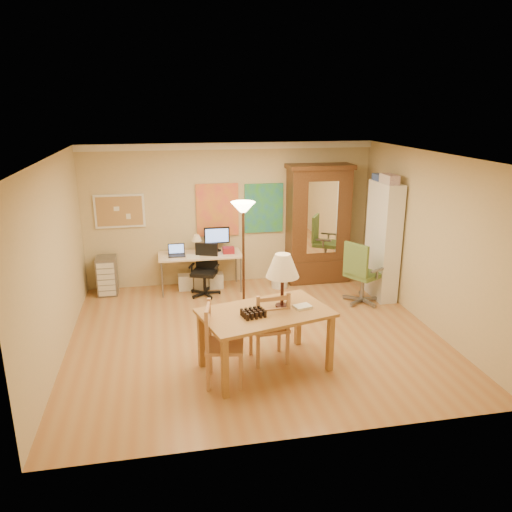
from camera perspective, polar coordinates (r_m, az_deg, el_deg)
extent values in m
plane|color=#AC6E3D|center=(7.71, -0.13, -9.01)|extent=(5.50, 5.50, 0.00)
cube|color=white|center=(9.39, -3.03, 12.46)|extent=(5.50, 0.08, 0.12)
cube|color=tan|center=(9.49, -15.32, 4.97)|extent=(0.90, 0.04, 0.62)
cube|color=gold|center=(9.53, -4.42, 5.27)|extent=(0.80, 0.04, 1.00)
cube|color=teal|center=(9.67, 0.90, 5.49)|extent=(0.75, 0.04, 0.95)
cube|color=brown|center=(6.48, 1.08, -6.51)|extent=(1.83, 1.37, 0.04)
cube|color=brown|center=(6.05, -3.57, -12.69)|extent=(0.09, 0.09, 0.77)
cube|color=brown|center=(6.68, 8.47, -9.84)|extent=(0.09, 0.09, 0.77)
cube|color=brown|center=(6.74, -6.29, -9.49)|extent=(0.09, 0.09, 0.77)
cube|color=brown|center=(7.31, 4.83, -7.25)|extent=(0.09, 0.09, 0.77)
cylinder|color=black|center=(6.63, 2.98, -5.67)|extent=(0.17, 0.17, 0.02)
cylinder|color=black|center=(6.55, 3.01, -3.99)|extent=(0.04, 0.04, 0.44)
cone|color=#FFE9C7|center=(6.43, 3.06, -1.09)|extent=(0.44, 0.44, 0.31)
cube|color=white|center=(6.60, 5.34, -5.78)|extent=(0.25, 0.21, 0.03)
cube|color=black|center=(6.31, -0.30, -6.54)|extent=(0.36, 0.31, 0.09)
cube|color=#AD7F4F|center=(6.82, 1.48, -8.11)|extent=(0.51, 0.49, 0.04)
cube|color=#AD7F4F|center=(7.15, 2.63, -9.13)|extent=(0.05, 0.05, 0.46)
cube|color=#AD7F4F|center=(7.05, -0.60, -9.52)|extent=(0.05, 0.05, 0.46)
cube|color=#AD7F4F|center=(6.82, 3.62, -10.52)|extent=(0.05, 0.05, 0.46)
cube|color=#AD7F4F|center=(6.72, 0.23, -10.95)|extent=(0.05, 0.05, 0.46)
cube|color=#AD7F4F|center=(6.60, 3.70, -6.48)|extent=(0.05, 0.05, 0.54)
cube|color=#AD7F4F|center=(6.49, 0.23, -6.86)|extent=(0.05, 0.05, 0.54)
cube|color=#AD7F4F|center=(6.52, 1.99, -6.23)|extent=(0.41, 0.06, 0.05)
cube|color=#AD7F4F|center=(6.32, -3.60, -10.20)|extent=(0.54, 0.56, 0.04)
cube|color=#AD7F4F|center=(6.25, -1.79, -13.19)|extent=(0.05, 0.05, 0.47)
cube|color=#AD7F4F|center=(6.62, -1.73, -11.37)|extent=(0.05, 0.05, 0.47)
cube|color=#AD7F4F|center=(6.27, -5.51, -13.16)|extent=(0.05, 0.05, 0.47)
cube|color=#AD7F4F|center=(6.64, -5.22, -11.35)|extent=(0.05, 0.05, 0.47)
cube|color=#AD7F4F|center=(6.02, -5.65, -8.76)|extent=(0.05, 0.05, 0.55)
cube|color=#AD7F4F|center=(6.40, -5.35, -7.13)|extent=(0.05, 0.05, 0.55)
cube|color=#AD7F4F|center=(6.19, -5.51, -7.46)|extent=(0.11, 0.42, 0.06)
cylinder|color=#42281A|center=(7.96, -1.39, -8.02)|extent=(0.30, 0.30, 0.03)
cylinder|color=#42281A|center=(7.60, -1.44, -1.53)|extent=(0.04, 0.04, 1.89)
cone|color=#FFE0A5|center=(7.36, -1.49, 5.61)|extent=(0.36, 0.36, 0.15)
cube|color=beige|center=(9.35, -6.40, 0.14)|extent=(1.54, 0.67, 0.03)
cylinder|color=slate|center=(9.16, -10.68, -2.72)|extent=(0.03, 0.03, 0.67)
cylinder|color=slate|center=(9.26, -1.74, -2.19)|extent=(0.03, 0.03, 0.67)
cylinder|color=slate|center=(9.70, -10.72, -1.59)|extent=(0.03, 0.03, 0.67)
cylinder|color=slate|center=(9.80, -2.28, -1.10)|extent=(0.03, 0.03, 0.67)
cube|color=black|center=(9.27, -9.04, 0.04)|extent=(0.31, 0.21, 0.02)
cube|color=black|center=(9.39, -9.11, 0.91)|extent=(0.31, 0.05, 0.20)
cube|color=black|center=(9.43, -4.50, 2.38)|extent=(0.48, 0.04, 0.31)
cone|color=#FFE9C7|center=(9.35, -6.81, 2.07)|extent=(0.19, 0.19, 0.12)
cube|color=white|center=(9.20, -7.23, -0.06)|extent=(0.24, 0.31, 0.01)
cube|color=maroon|center=(9.33, -3.16, 0.66)|extent=(0.21, 0.15, 0.12)
cube|color=white|center=(9.55, -8.05, -2.99)|extent=(0.27, 0.23, 0.29)
cube|color=white|center=(9.56, -6.32, -2.89)|extent=(0.27, 0.23, 0.29)
cube|color=silver|center=(9.59, -4.60, -2.78)|extent=(0.27, 0.23, 0.29)
cylinder|color=black|center=(9.20, -5.89, -3.15)|extent=(0.05, 0.05, 0.36)
cube|color=black|center=(9.13, -5.93, -1.93)|extent=(0.55, 0.54, 0.06)
cube|color=black|center=(9.23, -5.66, 0.06)|extent=(0.41, 0.19, 0.47)
cube|color=black|center=(9.15, -7.37, -1.09)|extent=(0.13, 0.27, 0.03)
cube|color=black|center=(9.03, -4.51, -1.25)|extent=(0.13, 0.27, 0.03)
cylinder|color=slate|center=(9.02, 12.07, -3.57)|extent=(0.06, 0.06, 0.43)
cube|color=#41672E|center=(8.94, 12.16, -2.09)|extent=(0.69, 0.69, 0.08)
cube|color=#41672E|center=(8.66, 11.34, -0.41)|extent=(0.29, 0.46, 0.56)
cube|color=slate|center=(8.73, 13.68, -1.60)|extent=(0.30, 0.20, 0.03)
cube|color=slate|center=(9.05, 10.82, -0.75)|extent=(0.30, 0.20, 0.03)
cube|color=slate|center=(9.58, -16.64, -2.16)|extent=(0.35, 0.40, 0.71)
cube|color=silver|center=(9.38, -16.76, -2.57)|extent=(0.30, 0.02, 0.61)
cube|color=#3C2110|center=(9.79, 7.07, 3.47)|extent=(1.16, 0.53, 2.22)
cube|color=#3C2110|center=(10.03, 6.89, -1.41)|extent=(1.21, 0.57, 0.44)
cube|color=white|center=(9.49, 7.61, 4.33)|extent=(0.58, 0.01, 1.37)
cube|color=#3C2110|center=(9.59, 7.32, 10.11)|extent=(1.25, 0.59, 0.08)
cube|color=white|center=(9.17, 14.30, 1.70)|extent=(0.31, 0.84, 2.09)
cube|color=#993333|center=(9.17, 14.22, -1.84)|extent=(0.19, 0.42, 0.25)
cube|color=#334C99|center=(9.18, 13.83, 6.18)|extent=(0.19, 0.29, 0.21)
cylinder|color=silver|center=(9.58, 2.70, -2.44)|extent=(0.32, 0.32, 0.39)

